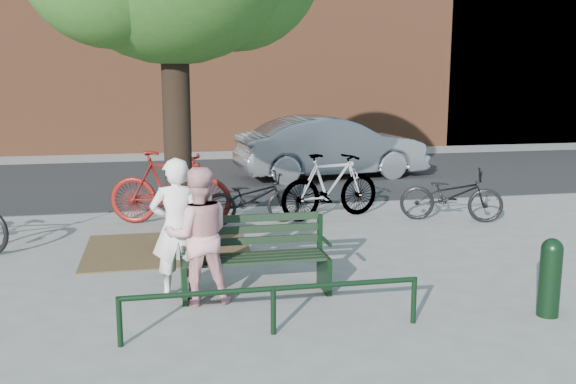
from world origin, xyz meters
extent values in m
plane|color=gray|center=(0.00, 0.00, 0.00)|extent=(90.00, 90.00, 0.00)
cube|color=brown|center=(-1.00, 2.20, 0.01)|extent=(2.40, 2.00, 0.02)
cube|color=black|center=(0.00, 8.50, 0.01)|extent=(40.00, 7.00, 0.01)
cube|color=black|center=(-0.84, 0.00, 0.23)|extent=(0.06, 0.52, 0.45)
cube|color=black|center=(-0.84, 0.23, 0.67)|extent=(0.06, 0.06, 0.44)
cylinder|color=black|center=(-0.84, -0.10, 0.63)|extent=(0.04, 0.36, 0.04)
cube|color=black|center=(0.84, 0.00, 0.23)|extent=(0.06, 0.52, 0.45)
cube|color=black|center=(0.84, 0.23, 0.67)|extent=(0.06, 0.06, 0.44)
cylinder|color=black|center=(0.84, -0.10, 0.63)|extent=(0.04, 0.36, 0.04)
cube|color=black|center=(0.00, 0.00, 0.45)|extent=(1.64, 0.46, 0.04)
cube|color=black|center=(0.00, 0.23, 0.74)|extent=(1.64, 0.03, 0.47)
cylinder|color=black|center=(-1.50, -1.20, 0.25)|extent=(0.06, 0.06, 0.50)
cylinder|color=black|center=(0.00, -1.20, 0.25)|extent=(0.06, 0.06, 0.50)
cylinder|color=black|center=(1.50, -1.20, 0.25)|extent=(0.06, 0.06, 0.50)
cylinder|color=black|center=(0.00, -1.20, 0.48)|extent=(3.00, 0.06, 0.06)
cylinder|color=black|center=(-0.80, 2.20, 1.90)|extent=(0.40, 0.40, 3.80)
imported|color=white|center=(-0.90, 0.15, 0.82)|extent=(0.61, 0.41, 1.65)
imported|color=#D89496|center=(-0.67, -0.11, 0.79)|extent=(0.77, 0.60, 1.57)
cylinder|color=black|center=(3.01, -1.30, 0.37)|extent=(0.23, 0.23, 0.75)
sphere|color=black|center=(3.01, -1.30, 0.75)|extent=(0.23, 0.23, 0.23)
cylinder|color=gray|center=(-0.78, 1.71, 0.37)|extent=(0.36, 0.36, 0.75)
cylinder|color=black|center=(-0.78, 1.71, 0.78)|extent=(0.39, 0.39, 0.05)
imported|color=#5E100D|center=(-0.90, 3.86, 0.64)|extent=(2.21, 1.11, 1.28)
imported|color=black|center=(0.47, 3.58, 0.45)|extent=(1.76, 0.73, 0.90)
imported|color=gray|center=(1.93, 3.74, 0.59)|extent=(2.05, 1.07, 1.19)
imported|color=black|center=(3.97, 3.11, 0.47)|extent=(1.88, 1.25, 0.94)
imported|color=gray|center=(3.12, 8.07, 0.77)|extent=(4.80, 2.10, 1.54)
camera|label=1|loc=(-1.06, -7.21, 2.61)|focal=40.00mm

